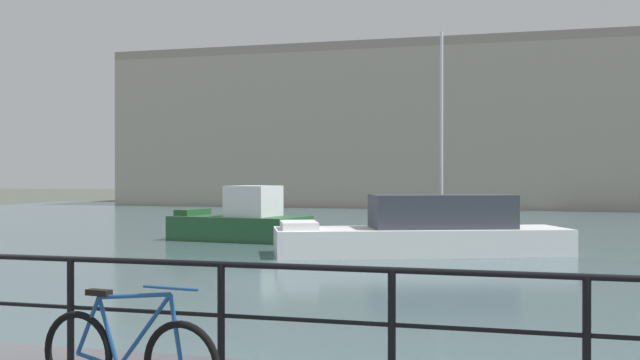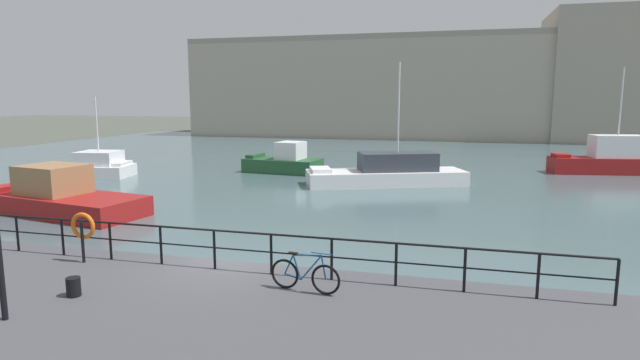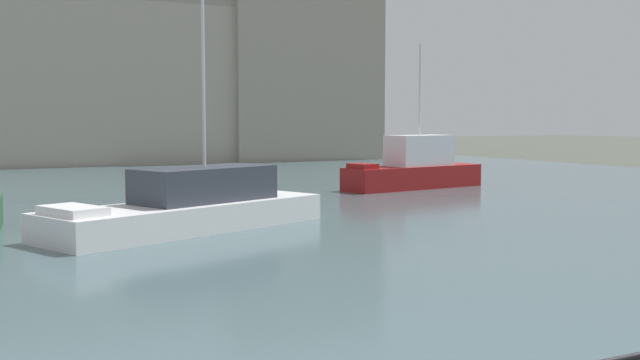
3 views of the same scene
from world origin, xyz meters
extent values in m
cube|color=#476066|center=(0.00, 30.20, 0.01)|extent=(80.00, 60.00, 0.01)
cube|color=#A89E8E|center=(0.00, 58.43, 6.21)|extent=(59.83, 12.31, 12.41)
cube|color=gray|center=(0.00, 52.58, 12.76)|extent=(59.83, 0.60, 0.70)
cube|color=#23512D|center=(-5.96, 21.94, 0.50)|extent=(5.53, 3.26, 0.97)
cube|color=silver|center=(-5.35, 21.87, 1.59)|extent=(1.90, 2.16, 1.22)
cube|color=#23512D|center=(-8.15, 22.18, 1.10)|extent=(0.84, 1.94, 0.24)
cube|color=white|center=(1.89, 18.39, 0.44)|extent=(9.92, 6.21, 0.87)
cube|color=#333842|center=(2.54, 18.66, 1.43)|extent=(5.04, 3.64, 1.10)
cube|color=white|center=(-1.83, 16.88, 1.00)|extent=(1.81, 2.26, 0.24)
cylinder|color=silver|center=(2.54, 18.66, 4.66)|extent=(0.10, 0.10, 5.36)
cylinder|color=black|center=(1.56, -0.75, 1.28)|extent=(0.07, 0.07, 1.05)
cylinder|color=black|center=(3.16, -0.75, 1.28)|extent=(0.07, 0.07, 1.05)
cylinder|color=black|center=(4.76, -0.75, 1.28)|extent=(0.07, 0.07, 1.05)
cylinder|color=black|center=(6.35, -0.75, 1.28)|extent=(0.07, 0.07, 1.05)
torus|color=black|center=(2.23, -1.63, 1.12)|extent=(0.72, 0.16, 0.72)
cylinder|color=#194C8C|center=(2.91, -1.73, 1.36)|extent=(0.55, 0.11, 0.66)
cylinder|color=#194C8C|center=(2.55, -1.68, 1.32)|extent=(0.24, 0.07, 0.58)
cylinder|color=#194C8C|center=(2.81, -1.71, 1.64)|extent=(0.72, 0.14, 0.11)
cylinder|color=#194C8C|center=(2.44, -1.66, 1.08)|extent=(0.43, 0.10, 0.12)
cylinder|color=#194C8C|center=(2.34, -1.65, 1.36)|extent=(0.26, 0.07, 0.51)
cylinder|color=#194C8C|center=(3.22, -1.77, 1.40)|extent=(0.14, 0.06, 0.57)
cube|color=black|center=(2.45, -1.66, 1.65)|extent=(0.23, 0.12, 0.05)
cylinder|color=#194C8C|center=(3.16, -1.76, 1.73)|extent=(0.52, 0.10, 0.02)
camera|label=1|loc=(6.10, -7.45, 2.63)|focal=44.37mm
camera|label=2|loc=(6.10, -12.84, 5.24)|focal=29.16mm
camera|label=3|loc=(-5.01, -4.38, 3.50)|focal=41.91mm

